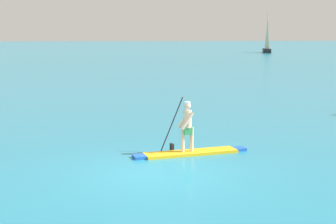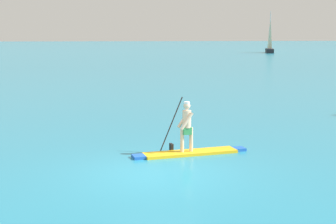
# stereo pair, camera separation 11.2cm
# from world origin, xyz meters

# --- Properties ---
(ground) EXTENTS (440.00, 440.00, 0.00)m
(ground) POSITION_xyz_m (0.00, 0.00, 0.00)
(ground) COLOR teal
(paddleboarder_mid_center) EXTENTS (3.61, 1.15, 1.76)m
(paddleboarder_mid_center) POSITION_xyz_m (1.16, 1.96, 0.34)
(paddleboarder_mid_center) COLOR yellow
(paddleboarder_mid_center) RESTS_ON ground
(sailboat_right_horizon) EXTENTS (2.64, 5.40, 7.65)m
(sailboat_right_horizon) POSITION_xyz_m (29.33, 77.79, 0.99)
(sailboat_right_horizon) COLOR black
(sailboat_right_horizon) RESTS_ON ground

